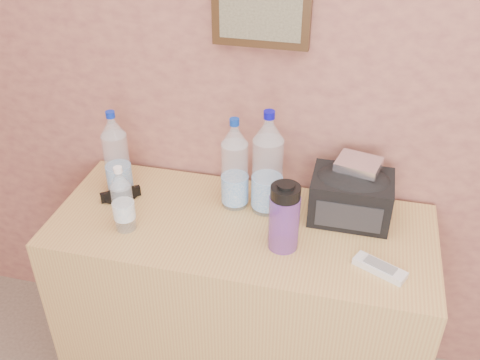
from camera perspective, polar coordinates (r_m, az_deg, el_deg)
name	(u,v)px	position (r m, az deg, el deg)	size (l,w,h in m)	color
picture_frame	(261,5)	(1.66, 2.28, 18.11)	(0.30, 0.03, 0.25)	#382311
dresser	(241,308)	(1.99, 0.09, -13.53)	(1.23, 0.51, 0.77)	tan
pet_large_a	(117,158)	(1.85, -13.02, 2.30)	(0.08, 0.08, 0.31)	white
pet_large_b	(235,168)	(1.74, -0.57, 1.26)	(0.09, 0.09, 0.32)	silver
pet_large_c	(268,168)	(1.71, 2.95, 1.28)	(0.10, 0.10, 0.36)	white
pet_small	(123,202)	(1.69, -12.40, -2.33)	(0.07, 0.07, 0.23)	silver
nalgene_bottle	(284,216)	(1.58, 4.74, -3.90)	(0.09, 0.09, 0.23)	purple
sunglasses	(121,194)	(1.88, -12.62, -1.49)	(0.14, 0.05, 0.04)	black
ac_remote	(380,268)	(1.61, 14.68, -9.09)	(0.15, 0.05, 0.02)	silver
toiletry_bag	(351,195)	(1.75, 11.77, -1.57)	(0.25, 0.18, 0.17)	black
foil_packet	(359,164)	(1.72, 12.53, 1.65)	(0.13, 0.11, 0.03)	white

